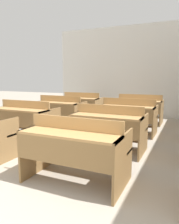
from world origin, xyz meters
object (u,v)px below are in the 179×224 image
bench_front_center (75,147)px  bench_back_left (81,104)px  bench_second_left (25,118)px  bench_back_center (139,108)px  bench_third_center (128,115)px  bench_third_left (60,110)px  bench_second_center (109,126)px

bench_front_center → bench_back_left: 4.40m
bench_front_center → bench_back_left: (-1.90, 3.97, 0.00)m
bench_front_center → bench_second_left: (-1.89, 1.29, 0.00)m
bench_front_center → bench_back_center: size_ratio=1.00×
bench_second_left → bench_back_center: same height
bench_back_center → bench_front_center: bearing=-89.7°
bench_third_center → bench_back_center: (-0.01, 1.32, 0.00)m
bench_third_left → bench_second_left: bearing=-90.5°
bench_front_center → bench_second_left: bearing=145.7°
bench_front_center → bench_third_left: (-1.88, 2.64, 0.00)m
bench_front_center → bench_second_left: 2.29m
bench_front_center → bench_back_left: bearing=115.6°
bench_third_left → bench_third_center: size_ratio=1.00×
bench_back_left → bench_front_center: bearing=-64.4°
bench_front_center → bench_third_left: same height
bench_second_center → bench_back_center: size_ratio=1.00×
bench_front_center → bench_third_center: (-0.01, 2.64, 0.00)m
bench_second_center → bench_third_center: size_ratio=1.00×
bench_front_center → bench_second_left: size_ratio=1.00×
bench_third_center → bench_back_left: (-1.89, 1.33, 0.00)m
bench_second_center → bench_back_left: same height
bench_back_left → bench_back_center: 1.88m
bench_second_center → bench_back_center: same height
bench_front_center → bench_back_left: same height
bench_third_left → bench_back_center: size_ratio=1.00×
bench_second_center → bench_third_center: 1.35m
bench_second_center → bench_third_center: (0.00, 1.35, 0.00)m
bench_second_left → bench_second_center: (1.87, 0.00, 0.00)m
bench_second_center → bench_back_left: size_ratio=1.00×
bench_second_center → bench_third_left: bearing=144.1°
bench_second_center → bench_back_left: 3.27m
bench_front_center → bench_third_left: size_ratio=1.00×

